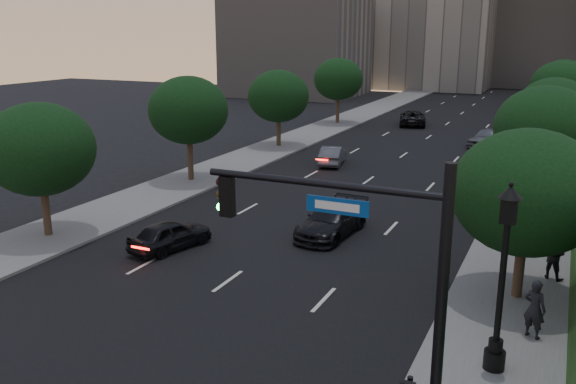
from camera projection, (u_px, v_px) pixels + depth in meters
The scene contains 25 objects.
ground at pixel (148, 339), 19.23m from camera, with size 160.00×160.00×0.00m, color black.
road_surface at pixel (397, 160), 45.53m from camera, with size 16.00×140.00×0.02m, color black.
sidewalk_right at pixel (545, 172), 41.36m from camera, with size 4.50×140.00×0.15m, color slate.
sidewalk_left at pixel (274, 148), 49.67m from camera, with size 4.50×140.00×0.15m, color slate.
office_block_mid at pixel (547, 8), 102.87m from camera, with size 22.00×18.00×26.00m, color gray.
office_block_filler at pixel (297, 47), 89.33m from camera, with size 18.00×16.00×14.00m, color gray.
tree_right_a at pixel (527, 192), 21.03m from camera, with size 5.20×5.20×6.24m.
tree_right_b at pixel (545, 129), 31.42m from camera, with size 5.20×5.20×6.74m.
tree_right_c at pixel (554, 109), 42.95m from camera, with size 5.20×5.20×6.24m.
tree_right_d at pixel (560, 86), 55.10m from camera, with size 5.20×5.20×6.74m.
tree_right_e at pixel (563, 79), 68.38m from camera, with size 5.20×5.20×6.24m.
tree_left_a at pixel (40, 149), 27.58m from camera, with size 5.00×5.00×6.34m.
tree_left_b at pixel (188, 110), 38.00m from camera, with size 5.00×5.00×6.71m.
tree_left_c at pixel (278, 96), 49.50m from camera, with size 5.00×5.00×6.34m.
tree_left_d at pixel (338, 79), 61.68m from camera, with size 5.00×5.00×6.71m.
traffic_signal_mast at pixel (388, 311), 12.97m from camera, with size 5.68×0.56×7.00m.
street_lamp at pixel (501, 287), 16.67m from camera, with size 0.64×0.64×5.62m.
sedan_near_left at pixel (170, 235), 26.96m from camera, with size 1.59×3.95×1.34m, color black.
sedan_mid_left at pixel (333, 155), 43.89m from camera, with size 1.45×4.17×1.37m, color #4D4E53.
sedan_far_left at pixel (412, 118), 61.93m from camera, with size 2.51×5.45×1.51m, color black.
sedan_near_right at pixel (332, 220), 28.81m from camera, with size 2.04×5.01×1.45m, color black.
sedan_far_right at pixel (488, 138), 50.34m from camera, with size 1.90×4.72×1.61m, color slate.
pedestrian_a at pixel (535, 309), 18.84m from camera, with size 0.69×0.46×1.91m, color black.
pedestrian_b at pixel (554, 255), 23.34m from camera, with size 0.93×0.73×1.92m, color black.
pedestrian_c at pixel (508, 226), 26.69m from camera, with size 1.13×0.47×1.92m, color black.
Camera 1 is at (11.32, -13.91, 9.47)m, focal length 38.00 mm.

